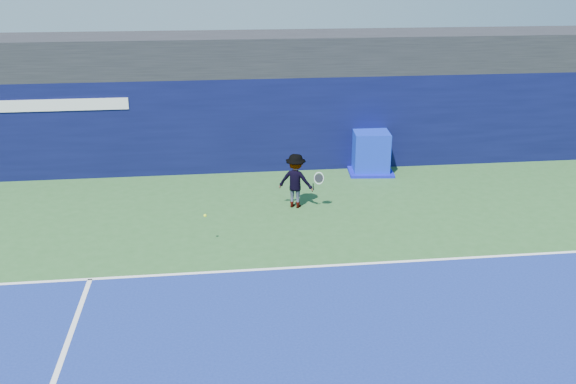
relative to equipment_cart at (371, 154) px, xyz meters
name	(u,v)px	position (x,y,z in m)	size (l,w,h in m)	color
ground	(350,341)	(-2.75, -9.58, -0.61)	(80.00, 80.00, 0.00)	#2B5A28
baseline	(321,266)	(-2.75, -6.58, -0.60)	(24.00, 0.10, 0.01)	white
stadium_band	(278,52)	(-2.75, 1.92, 2.99)	(36.00, 3.00, 1.20)	black
back_wall_assembly	(282,122)	(-2.75, 0.92, 0.89)	(36.00, 1.03, 3.00)	#090C34
equipment_cart	(371,154)	(0.00, 0.00, 0.00)	(1.52, 1.52, 1.33)	#0D24BD
tennis_player	(296,181)	(-2.81, -2.81, 0.15)	(1.29, 0.91, 1.51)	white
tennis_ball	(205,216)	(-5.28, -5.02, 0.12)	(0.07, 0.07, 0.07)	#D9F91B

